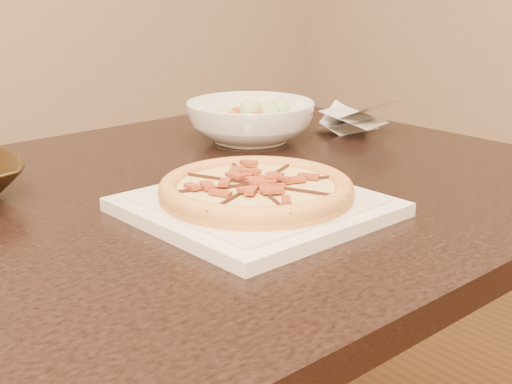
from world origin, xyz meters
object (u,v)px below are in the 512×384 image
dining_table (141,268)px  pizza (256,189)px  plate (256,206)px  salad_bowl (251,122)px

dining_table → pizza: size_ratio=5.71×
dining_table → plate: bearing=-53.0°
dining_table → plate: plate is taller
pizza → plate: bearing=-81.0°
pizza → salad_bowl: size_ratio=1.08×
dining_table → pizza: bearing=-53.0°
pizza → salad_bowl: salad_bowl is taller
plate → salad_bowl: bearing=53.4°
plate → salad_bowl: (0.25, 0.33, 0.03)m
dining_table → salad_bowl: bearing=29.2°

